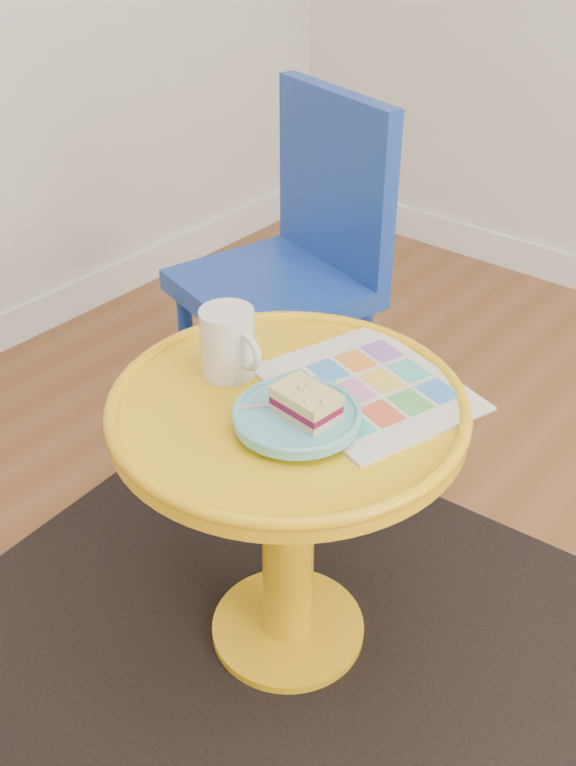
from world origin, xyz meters
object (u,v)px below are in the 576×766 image
Objects in this scene: chair at (297,260)px; mug at (229,341)px; newspaper at (368,388)px; side_table at (288,477)px; plate at (297,417)px.

chair reaches higher than mug.
newspaper is at bearing -24.51° from chair.
chair reaches higher than newspaper.
side_table is 1.83× the size of newspaper.
plate is at bearing -35.36° from chair.
plate is (0.05, -0.04, 0.18)m from side_table.
mug reaches higher than side_table.
mug is 0.65× the size of plate.
side_table is 4.50× the size of mug.
chair reaches higher than plate.
side_table is 0.22m from newspaper.
side_table is 0.68× the size of chair.
newspaper is 0.25m from mug.
mug is 0.20m from plate.
plate is (-0.03, -0.16, 0.02)m from newspaper.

